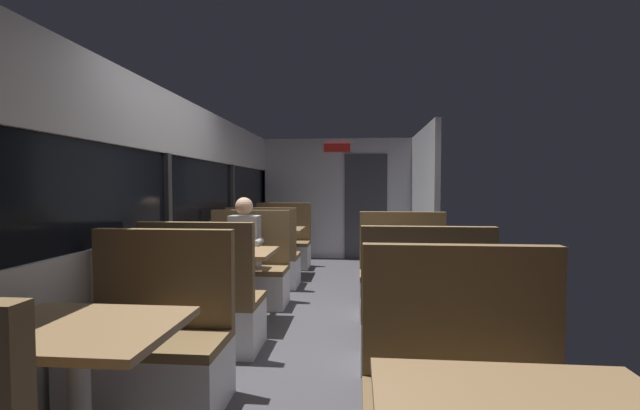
{
  "coord_description": "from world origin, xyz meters",
  "views": [
    {
      "loc": [
        0.39,
        -3.91,
        1.38
      ],
      "look_at": [
        -0.21,
        2.86,
        1.09
      ],
      "focal_mm": 23.67,
      "sensor_mm": 36.0,
      "label": 1
    }
  ],
  "objects_px": {
    "bench_far_window_facing_end": "(264,263)",
    "seated_passenger": "(245,260)",
    "bench_rear_aisle_facing_entry": "(403,283)",
    "bench_mid_window_facing_entry": "(247,276)",
    "bench_far_window_facing_entry": "(282,248)",
    "bench_rear_aisle_facing_end": "(423,326)",
    "bench_near_window_facing_entry": "(152,353)",
    "dining_table_mid_window": "(229,260)",
    "dining_table_near_window": "(78,347)",
    "dining_table_rear_aisle": "(412,267)",
    "dining_table_far_window": "(274,235)",
    "bench_mid_window_facing_end": "(204,312)"
  },
  "relations": [
    {
      "from": "bench_mid_window_facing_end",
      "to": "bench_far_window_facing_entry",
      "type": "distance_m",
      "value": 3.69
    },
    {
      "from": "bench_near_window_facing_entry",
      "to": "dining_table_far_window",
      "type": "xyz_separation_m",
      "value": [
        0.0,
        3.88,
        0.31
      ]
    },
    {
      "from": "bench_near_window_facing_entry",
      "to": "bench_mid_window_facing_end",
      "type": "bearing_deg",
      "value": 90.0
    },
    {
      "from": "dining_table_mid_window",
      "to": "bench_mid_window_facing_end",
      "type": "xyz_separation_m",
      "value": [
        0.0,
        -0.7,
        -0.31
      ]
    },
    {
      "from": "dining_table_far_window",
      "to": "bench_far_window_facing_entry",
      "type": "height_order",
      "value": "bench_far_window_facing_entry"
    },
    {
      "from": "bench_far_window_facing_entry",
      "to": "dining_table_rear_aisle",
      "type": "height_order",
      "value": "bench_far_window_facing_entry"
    },
    {
      "from": "dining_table_mid_window",
      "to": "bench_far_window_facing_entry",
      "type": "height_order",
      "value": "bench_far_window_facing_entry"
    },
    {
      "from": "dining_table_mid_window",
      "to": "dining_table_rear_aisle",
      "type": "xyz_separation_m",
      "value": [
        1.79,
        -0.2,
        0.0
      ]
    },
    {
      "from": "bench_near_window_facing_entry",
      "to": "bench_far_window_facing_end",
      "type": "bearing_deg",
      "value": 90.0
    },
    {
      "from": "bench_mid_window_facing_end",
      "to": "bench_rear_aisle_facing_end",
      "type": "bearing_deg",
      "value": -6.38
    },
    {
      "from": "dining_table_mid_window",
      "to": "bench_rear_aisle_facing_entry",
      "type": "distance_m",
      "value": 1.88
    },
    {
      "from": "dining_table_mid_window",
      "to": "dining_table_rear_aisle",
      "type": "height_order",
      "value": "same"
    },
    {
      "from": "dining_table_rear_aisle",
      "to": "bench_mid_window_facing_entry",
      "type": "bearing_deg",
      "value": 153.32
    },
    {
      "from": "bench_mid_window_facing_end",
      "to": "bench_far_window_facing_end",
      "type": "relative_size",
      "value": 1.0
    },
    {
      "from": "dining_table_mid_window",
      "to": "bench_far_window_facing_entry",
      "type": "relative_size",
      "value": 0.82
    },
    {
      "from": "bench_mid_window_facing_end",
      "to": "bench_rear_aisle_facing_end",
      "type": "distance_m",
      "value": 1.8
    },
    {
      "from": "bench_far_window_facing_entry",
      "to": "bench_rear_aisle_facing_end",
      "type": "relative_size",
      "value": 1.0
    },
    {
      "from": "bench_near_window_facing_entry",
      "to": "seated_passenger",
      "type": "distance_m",
      "value": 2.23
    },
    {
      "from": "dining_table_near_window",
      "to": "dining_table_far_window",
      "type": "relative_size",
      "value": 1.0
    },
    {
      "from": "bench_mid_window_facing_entry",
      "to": "bench_far_window_facing_entry",
      "type": "height_order",
      "value": "same"
    },
    {
      "from": "dining_table_rear_aisle",
      "to": "bench_rear_aisle_facing_end",
      "type": "xyz_separation_m",
      "value": [
        0.0,
        -0.7,
        -0.31
      ]
    },
    {
      "from": "bench_near_window_facing_entry",
      "to": "dining_table_far_window",
      "type": "relative_size",
      "value": 1.22
    },
    {
      "from": "dining_table_near_window",
      "to": "bench_mid_window_facing_entry",
      "type": "height_order",
      "value": "bench_mid_window_facing_entry"
    },
    {
      "from": "dining_table_near_window",
      "to": "dining_table_rear_aisle",
      "type": "bearing_deg",
      "value": 49.43
    },
    {
      "from": "bench_rear_aisle_facing_end",
      "to": "bench_rear_aisle_facing_entry",
      "type": "xyz_separation_m",
      "value": [
        0.0,
        1.4,
        0.0
      ]
    },
    {
      "from": "dining_table_rear_aisle",
      "to": "bench_rear_aisle_facing_entry",
      "type": "distance_m",
      "value": 0.77
    },
    {
      "from": "bench_rear_aisle_facing_end",
      "to": "seated_passenger",
      "type": "relative_size",
      "value": 0.87
    },
    {
      "from": "dining_table_far_window",
      "to": "bench_far_window_facing_entry",
      "type": "xyz_separation_m",
      "value": [
        0.0,
        0.7,
        -0.31
      ]
    },
    {
      "from": "bench_mid_window_facing_entry",
      "to": "bench_far_window_facing_end",
      "type": "height_order",
      "value": "same"
    },
    {
      "from": "bench_near_window_facing_entry",
      "to": "dining_table_mid_window",
      "type": "bearing_deg",
      "value": 90.0
    },
    {
      "from": "bench_near_window_facing_entry",
      "to": "bench_far_window_facing_end",
      "type": "xyz_separation_m",
      "value": [
        0.0,
        3.18,
        0.0
      ]
    },
    {
      "from": "bench_far_window_facing_end",
      "to": "bench_far_window_facing_entry",
      "type": "xyz_separation_m",
      "value": [
        0.0,
        1.4,
        0.0
      ]
    },
    {
      "from": "dining_table_near_window",
      "to": "bench_mid_window_facing_end",
      "type": "height_order",
      "value": "bench_mid_window_facing_end"
    },
    {
      "from": "dining_table_mid_window",
      "to": "bench_mid_window_facing_end",
      "type": "distance_m",
      "value": 0.77
    },
    {
      "from": "dining_table_far_window",
      "to": "bench_far_window_facing_entry",
      "type": "bearing_deg",
      "value": 90.0
    },
    {
      "from": "bench_rear_aisle_facing_end",
      "to": "bench_mid_window_facing_end",
      "type": "bearing_deg",
      "value": 173.62
    },
    {
      "from": "bench_near_window_facing_entry",
      "to": "bench_mid_window_facing_entry",
      "type": "bearing_deg",
      "value": 90.0
    },
    {
      "from": "bench_rear_aisle_facing_entry",
      "to": "dining_table_far_window",
      "type": "bearing_deg",
      "value": 134.98
    },
    {
      "from": "bench_far_window_facing_end",
      "to": "seated_passenger",
      "type": "bearing_deg",
      "value": -90.0
    },
    {
      "from": "bench_far_window_facing_entry",
      "to": "bench_far_window_facing_end",
      "type": "bearing_deg",
      "value": -90.0
    },
    {
      "from": "bench_rear_aisle_facing_end",
      "to": "bench_far_window_facing_end",
      "type": "bearing_deg",
      "value": 125.7
    },
    {
      "from": "bench_mid_window_facing_end",
      "to": "bench_far_window_facing_entry",
      "type": "xyz_separation_m",
      "value": [
        0.0,
        3.69,
        0.0
      ]
    },
    {
      "from": "bench_rear_aisle_facing_end",
      "to": "dining_table_mid_window",
      "type": "bearing_deg",
      "value": 153.32
    },
    {
      "from": "dining_table_mid_window",
      "to": "dining_table_rear_aisle",
      "type": "relative_size",
      "value": 1.0
    },
    {
      "from": "bench_rear_aisle_facing_entry",
      "to": "seated_passenger",
      "type": "distance_m",
      "value": 1.81
    },
    {
      "from": "bench_near_window_facing_entry",
      "to": "dining_table_mid_window",
      "type": "distance_m",
      "value": 1.62
    },
    {
      "from": "dining_table_rear_aisle",
      "to": "seated_passenger",
      "type": "height_order",
      "value": "seated_passenger"
    },
    {
      "from": "dining_table_far_window",
      "to": "bench_rear_aisle_facing_entry",
      "type": "xyz_separation_m",
      "value": [
        1.79,
        -1.79,
        -0.31
      ]
    },
    {
      "from": "bench_rear_aisle_facing_entry",
      "to": "bench_mid_window_facing_entry",
      "type": "bearing_deg",
      "value": 173.62
    },
    {
      "from": "dining_table_near_window",
      "to": "dining_table_mid_window",
      "type": "bearing_deg",
      "value": 90.0
    }
  ]
}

